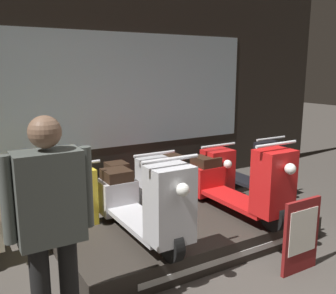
# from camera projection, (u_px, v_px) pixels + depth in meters

# --- Properties ---
(ground_plane) EXTENTS (30.00, 30.00, 0.00)m
(ground_plane) POSITION_uv_depth(u_px,v_px,m) (278.00, 294.00, 3.17)
(ground_plane) COLOR #423D38
(shop_wall_back) EXTENTS (8.27, 0.09, 3.20)m
(shop_wall_back) POSITION_uv_depth(u_px,v_px,m) (118.00, 87.00, 5.62)
(shop_wall_back) COLOR #28231E
(shop_wall_back) RESTS_ON ground_plane
(display_platform) EXTENTS (2.71, 1.26, 0.24)m
(display_platform) POSITION_uv_depth(u_px,v_px,m) (190.00, 233.00, 4.07)
(display_platform) COLOR #2D2823
(display_platform) RESTS_ON ground_plane
(scooter_display_left) EXTENTS (0.53, 1.59, 0.92)m
(scooter_display_left) POSITION_uv_depth(u_px,v_px,m) (142.00, 203.00, 3.62)
(scooter_display_left) COLOR black
(scooter_display_left) RESTS_ON display_platform
(scooter_display_right) EXTENTS (0.53, 1.59, 0.92)m
(scooter_display_right) POSITION_uv_depth(u_px,v_px,m) (238.00, 184.00, 4.23)
(scooter_display_right) COLOR black
(scooter_display_right) RESTS_ON display_platform
(scooter_backrow_1) EXTENTS (0.53, 1.59, 0.92)m
(scooter_backrow_1) POSITION_uv_depth(u_px,v_px,m) (64.00, 199.00, 4.44)
(scooter_backrow_1) COLOR black
(scooter_backrow_1) RESTS_ON ground_plane
(scooter_backrow_2) EXTENTS (0.53, 1.59, 0.92)m
(scooter_backrow_2) POSITION_uv_depth(u_px,v_px,m) (136.00, 187.00, 4.91)
(scooter_backrow_2) COLOR black
(scooter_backrow_2) RESTS_ON ground_plane
(scooter_backrow_3) EXTENTS (0.53, 1.59, 0.92)m
(scooter_backrow_3) POSITION_uv_depth(u_px,v_px,m) (195.00, 176.00, 5.38)
(scooter_backrow_3) COLOR black
(scooter_backrow_3) RESTS_ON ground_plane
(scooter_backrow_4) EXTENTS (0.53, 1.59, 0.92)m
(scooter_backrow_4) POSITION_uv_depth(u_px,v_px,m) (244.00, 168.00, 5.85)
(scooter_backrow_4) COLOR black
(scooter_backrow_4) RESTS_ON ground_plane
(person_left_browsing) EXTENTS (0.58, 0.24, 1.60)m
(person_left_browsing) POSITION_uv_depth(u_px,v_px,m) (51.00, 217.00, 2.43)
(person_left_browsing) COLOR black
(person_left_browsing) RESTS_ON ground_plane
(price_sign_board) EXTENTS (0.44, 0.04, 0.71)m
(price_sign_board) POSITION_uv_depth(u_px,v_px,m) (301.00, 236.00, 3.46)
(price_sign_board) COLOR maroon
(price_sign_board) RESTS_ON ground_plane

